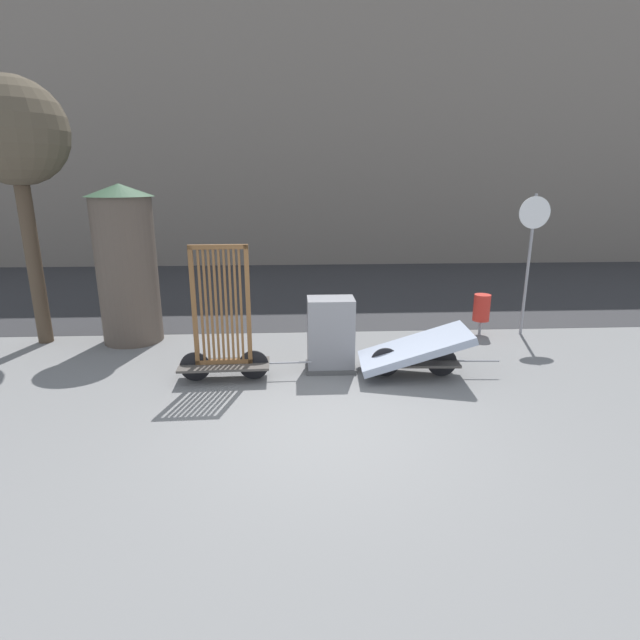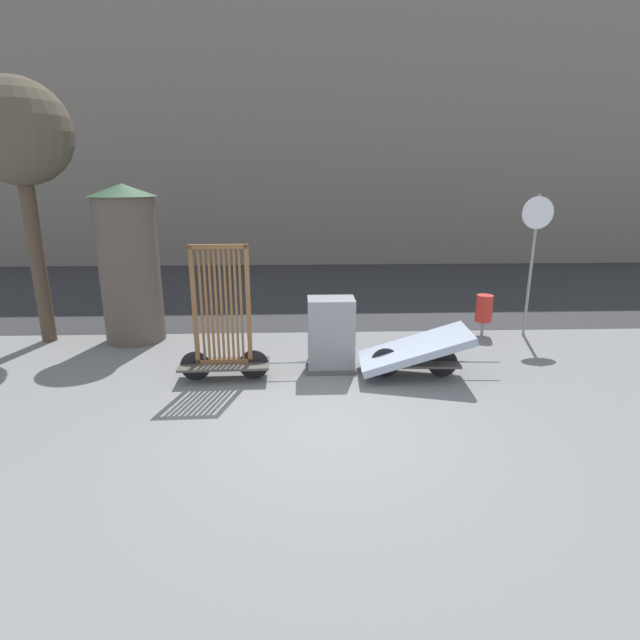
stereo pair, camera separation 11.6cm
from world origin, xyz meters
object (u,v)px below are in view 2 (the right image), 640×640
object	(u,v)px
sign_post	(534,244)
advertising_column	(129,263)
bike_cart_with_bedframe	(223,334)
bike_cart_with_mattress	(415,351)
street_tree	(18,136)
utility_cabinet	(331,337)
trash_bin	(484,309)

from	to	relation	value
sign_post	advertising_column	size ratio (longest dim) A/B	0.94
bike_cart_with_bedframe	bike_cart_with_mattress	world-z (taller)	bike_cart_with_bedframe
bike_cart_with_mattress	advertising_column	bearing A→B (deg)	160.46
bike_cart_with_mattress	street_tree	size ratio (longest dim) A/B	0.47
utility_cabinet	advertising_column	bearing A→B (deg)	154.89
sign_post	street_tree	distance (m)	10.10
bike_cart_with_mattress	sign_post	size ratio (longest dim) A/B	0.81
utility_cabinet	sign_post	distance (m)	4.78
advertising_column	utility_cabinet	bearing A→B (deg)	-25.11
utility_cabinet	advertising_column	distance (m)	4.42
sign_post	bike_cart_with_mattress	bearing A→B (deg)	-142.33
trash_bin	utility_cabinet	bearing A→B (deg)	-151.15
bike_cart_with_mattress	sign_post	xyz separation A→B (m)	(2.85, 2.20, 1.48)
bike_cart_with_mattress	trash_bin	bearing A→B (deg)	51.68
sign_post	street_tree	xyz separation A→B (m)	(-9.89, 0.01, 2.02)
sign_post	street_tree	bearing A→B (deg)	179.95
utility_cabinet	sign_post	world-z (taller)	sign_post
bike_cart_with_mattress	sign_post	bearing A→B (deg)	40.82
bike_cart_with_mattress	advertising_column	world-z (taller)	advertising_column
bike_cart_with_mattress	advertising_column	distance (m)	5.83
advertising_column	bike_cart_with_mattress	bearing A→B (deg)	-22.69
bike_cart_with_bedframe	utility_cabinet	distance (m)	1.82
utility_cabinet	sign_post	size ratio (longest dim) A/B	0.44
utility_cabinet	bike_cart_with_mattress	bearing A→B (deg)	-15.34
bike_cart_with_bedframe	advertising_column	xyz separation A→B (m)	(-2.14, 2.21, 0.80)
bike_cart_with_mattress	advertising_column	xyz separation A→B (m)	(-5.28, 2.21, 1.14)
bike_cart_with_bedframe	advertising_column	world-z (taller)	advertising_column
bike_cart_with_bedframe	utility_cabinet	xyz separation A→B (m)	(1.77, 0.38, -0.19)
trash_bin	sign_post	bearing A→B (deg)	-0.56
bike_cart_with_bedframe	trash_bin	xyz separation A→B (m)	(5.09, 2.21, -0.20)
bike_cart_with_mattress	utility_cabinet	bearing A→B (deg)	167.82
utility_cabinet	street_tree	size ratio (longest dim) A/B	0.25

